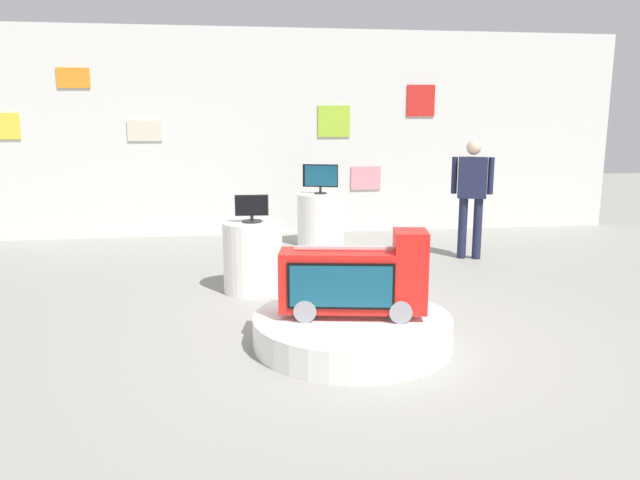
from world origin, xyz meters
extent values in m
plane|color=gray|center=(0.00, 0.00, 0.00)|extent=(30.00, 30.00, 0.00)
cube|color=silver|center=(0.00, 5.25, 1.67)|extent=(10.91, 0.10, 3.33)
cube|color=#9ECC33|center=(0.54, 5.18, 1.86)|extent=(0.53, 0.02, 0.51)
cube|color=orange|center=(-3.53, 5.18, 2.52)|extent=(0.49, 0.02, 0.30)
cube|color=red|center=(2.01, 5.18, 2.20)|extent=(0.48, 0.02, 0.51)
cube|color=beige|center=(-2.51, 5.18, 1.72)|extent=(0.53, 0.02, 0.32)
cube|color=yellow|center=(-4.58, 5.18, 1.79)|extent=(0.41, 0.02, 0.40)
cube|color=pink|center=(1.09, 5.18, 0.92)|extent=(0.51, 0.02, 0.39)
cylinder|color=white|center=(-0.17, -0.04, 0.13)|extent=(1.69, 1.69, 0.25)
cylinder|color=gray|center=(-0.56, 0.03, 0.35)|extent=(0.26, 0.42, 0.19)
cylinder|color=gray|center=(0.22, -0.10, 0.35)|extent=(0.26, 0.42, 0.19)
cube|color=red|center=(-0.17, -0.04, 0.56)|extent=(1.27, 0.56, 0.51)
cube|color=red|center=(0.30, -0.12, 0.91)|extent=(0.33, 0.39, 0.18)
cube|color=black|center=(-0.30, -0.20, 0.56)|extent=(0.86, 0.17, 0.39)
cube|color=navy|center=(-0.30, -0.20, 0.56)|extent=(0.83, 0.17, 0.35)
cube|color=#B2B2B7|center=(-0.17, -0.04, 0.85)|extent=(0.97, 0.20, 0.02)
cylinder|color=white|center=(-0.95, 1.74, 0.39)|extent=(0.66, 0.66, 0.79)
cylinder|color=black|center=(-0.95, 1.74, 0.80)|extent=(0.22, 0.22, 0.02)
cylinder|color=black|center=(-0.95, 1.74, 0.83)|extent=(0.04, 0.04, 0.05)
cube|color=black|center=(-0.95, 1.74, 0.97)|extent=(0.37, 0.05, 0.23)
cube|color=black|center=(-0.95, 1.72, 0.97)|extent=(0.34, 0.03, 0.21)
cylinder|color=white|center=(0.17, 4.20, 0.39)|extent=(0.71, 0.71, 0.79)
cylinder|color=black|center=(0.17, 4.20, 0.80)|extent=(0.19, 0.19, 0.02)
cylinder|color=black|center=(0.17, 4.20, 0.85)|extent=(0.04, 0.04, 0.08)
cube|color=black|center=(0.17, 4.20, 1.06)|extent=(0.52, 0.20, 0.34)
cube|color=navy|center=(0.18, 4.18, 1.06)|extent=(0.47, 0.17, 0.31)
cylinder|color=#1E233F|center=(2.17, 2.93, 0.42)|extent=(0.12, 0.12, 0.84)
cylinder|color=#1E233F|center=(1.98, 3.00, 0.42)|extent=(0.12, 0.12, 0.84)
cube|color=#1E233F|center=(2.07, 2.96, 1.12)|extent=(0.43, 0.32, 0.55)
sphere|color=beige|center=(2.07, 2.96, 1.53)|extent=(0.20, 0.20, 0.20)
cylinder|color=#1E233F|center=(2.30, 2.88, 1.15)|extent=(0.08, 0.08, 0.50)
cylinder|color=#1E233F|center=(1.85, 3.05, 1.15)|extent=(0.08, 0.08, 0.50)
camera|label=1|loc=(-1.15, -4.90, 1.90)|focal=34.12mm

